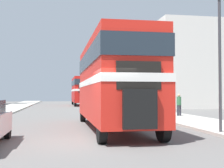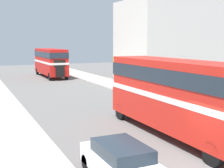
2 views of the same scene
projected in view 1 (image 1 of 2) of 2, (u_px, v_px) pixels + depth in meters
The scene contains 6 objects.
ground_plane at pixel (94, 143), 10.67m from camera, with size 120.00×120.00×0.00m, color slate.
double_decker_bus at pixel (112, 78), 14.95m from camera, with size 2.47×10.48×4.07m.
bus_distant at pixel (82, 89), 45.23m from camera, with size 2.54×10.18×4.01m.
pedestrian_walking at pixel (179, 103), 22.22m from camera, with size 0.31×0.31×1.56m.
street_lamp at pixel (220, 39), 12.94m from camera, with size 0.36×0.36×5.86m.
shop_building_block at pixel (206, 66), 39.87m from camera, with size 14.27×9.36×10.42m.
Camera 1 is at (-1.18, -10.68, 1.68)m, focal length 50.00 mm.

